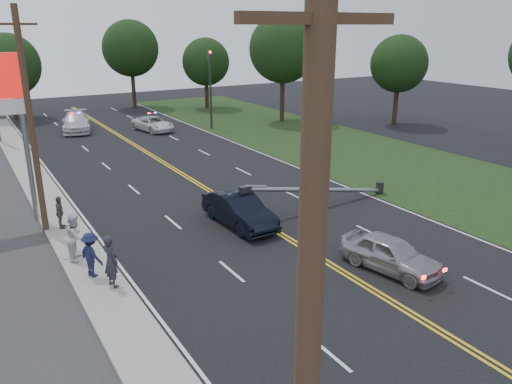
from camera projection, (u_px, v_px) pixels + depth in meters
ground at (374, 291)px, 18.08m from camera, size 120.00×120.00×0.00m
sidewalk at (73, 242)px, 22.05m from camera, size 1.80×70.00×0.12m
grass_verge at (418, 172)px, 32.81m from camera, size 12.00×80.00×0.01m
centerline_yellow at (239, 208)px, 26.19m from camera, size 0.36×80.00×0.00m
traffic_signal at (210, 83)px, 45.16m from camera, size 0.28×0.41×7.05m
fallen_streetlight at (326, 189)px, 26.33m from camera, size 9.36×0.44×1.91m
utility_pole_mid at (31, 124)px, 21.69m from camera, size 1.60×0.28×10.00m
tree_6 at (8, 65)px, 49.66m from camera, size 6.24×6.24×8.52m
tree_7 at (130, 48)px, 56.42m from camera, size 6.31×6.31×9.83m
tree_8 at (206, 62)px, 56.41m from camera, size 5.33×5.33×7.90m
tree_9 at (283, 49)px, 47.87m from camera, size 6.52×6.52×10.28m
tree_13 at (399, 64)px, 46.53m from camera, size 5.30×5.30×8.40m
crashed_sedan at (239, 210)px, 23.81m from camera, size 1.82×4.76×1.55m
waiting_sedan at (391, 254)px, 19.41m from camera, size 2.44×4.34×1.40m
emergency_a at (153, 124)px, 45.30m from camera, size 3.08×4.97×1.28m
emergency_b at (76, 122)px, 45.13m from camera, size 3.49×6.07×1.65m
bystander_a at (111, 261)px, 17.89m from camera, size 0.65×0.82×1.99m
bystander_b at (76, 237)px, 20.01m from camera, size 1.07×1.16×1.93m
bystander_c at (91, 255)px, 18.67m from camera, size 1.04×1.29×1.74m
bystander_d at (60, 212)px, 23.15m from camera, size 0.66×0.98×1.55m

